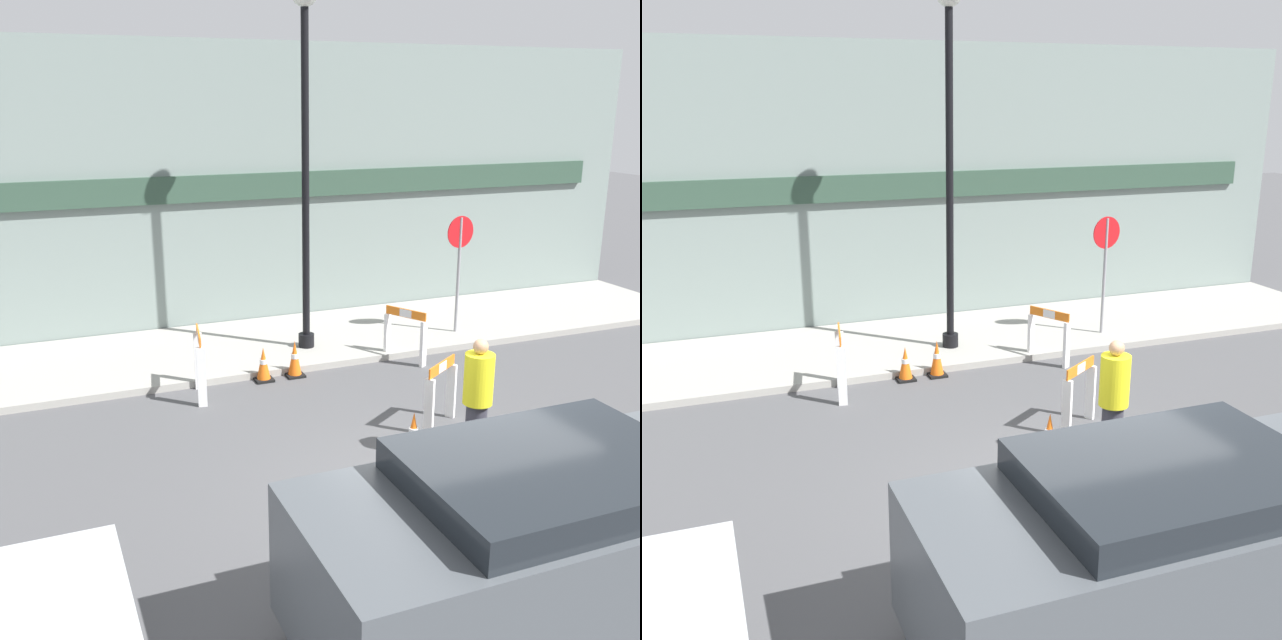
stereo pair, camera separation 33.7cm
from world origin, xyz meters
TOP-DOWN VIEW (x-y plane):
  - ground_plane at (0.00, 0.00)m, footprint 60.00×60.00m
  - sidewalk_slab at (0.00, 6.01)m, footprint 18.00×3.02m
  - storefront_facade at (0.00, 7.60)m, footprint 18.00×0.22m
  - streetlamp_post at (0.47, 5.45)m, footprint 0.44×0.44m
  - stop_sign at (3.47, 5.23)m, footprint 0.60×0.10m
  - barricade_0 at (1.09, 1.81)m, footprint 0.71×0.53m
  - barricade_1 at (1.89, 4.35)m, footprint 0.50×0.78m
  - barricade_2 at (-1.80, 4.08)m, footprint 0.26×0.79m
  - traffic_cone_0 at (-0.69, 4.40)m, footprint 0.30×0.30m
  - traffic_cone_1 at (-0.14, 4.40)m, footprint 0.30×0.30m
  - traffic_cone_2 at (0.30, 1.13)m, footprint 0.30×0.30m
  - person_worker at (0.97, 0.73)m, footprint 0.45×0.45m
  - parked_car_1 at (-0.41, -2.32)m, footprint 4.16×1.98m

SIDE VIEW (x-z plane):
  - ground_plane at x=0.00m, z-range 0.00..0.00m
  - sidewalk_slab at x=0.00m, z-range 0.00..0.12m
  - traffic_cone_0 at x=-0.69m, z-range -0.01..0.56m
  - traffic_cone_2 at x=0.30m, z-range -0.01..0.59m
  - traffic_cone_1 at x=-0.14m, z-range -0.01..0.61m
  - barricade_0 at x=1.09m, z-range 0.03..1.00m
  - barricade_1 at x=1.89m, z-range 0.04..1.00m
  - barricade_2 at x=-1.80m, z-range 0.03..1.12m
  - person_worker at x=0.97m, z-range 0.05..1.68m
  - parked_car_1 at x=-0.41m, z-range 0.11..1.86m
  - stop_sign at x=3.47m, z-range 0.50..2.74m
  - storefront_facade at x=0.00m, z-range 0.00..5.50m
  - streetlamp_post at x=0.47m, z-range 0.94..7.11m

